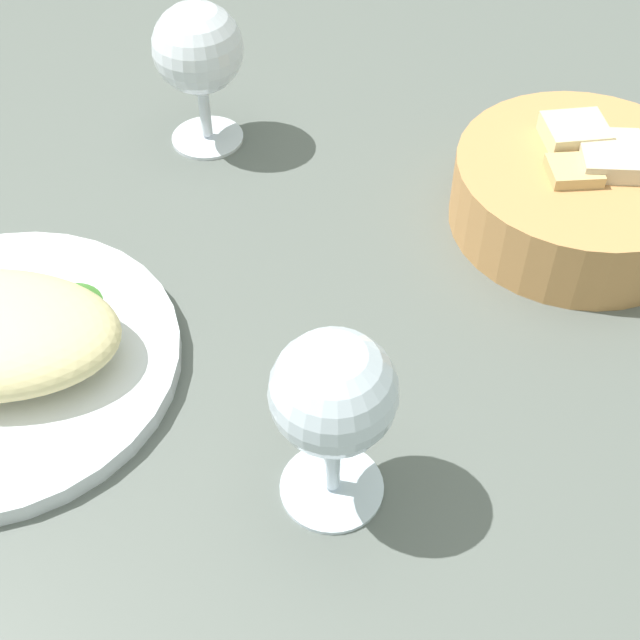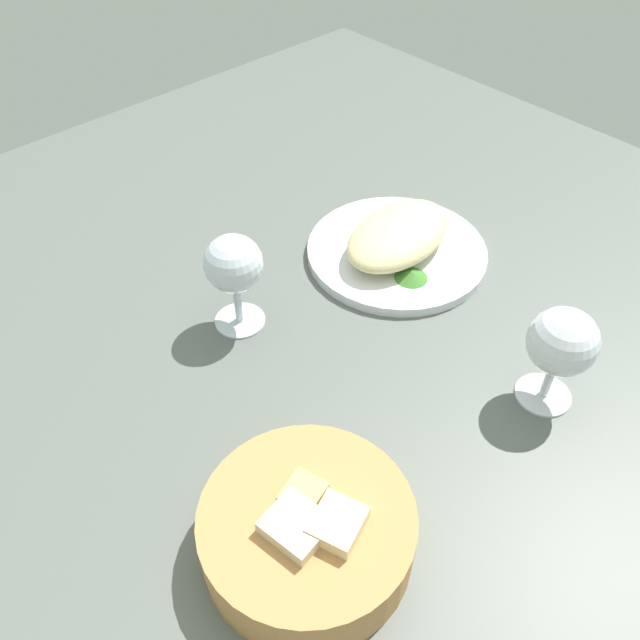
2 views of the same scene
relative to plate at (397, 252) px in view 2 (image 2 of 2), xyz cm
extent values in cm
cube|color=#585E59|center=(17.43, 5.54, -1.70)|extent=(140.00, 140.00, 2.00)
cylinder|color=silver|center=(0.00, 0.00, 0.00)|extent=(25.09, 25.09, 1.40)
ellipsoid|color=beige|center=(0.00, 0.00, 3.00)|extent=(19.57, 13.53, 4.61)
cone|color=#3E7C2C|center=(3.31, 5.29, 1.36)|extent=(4.49, 4.49, 1.31)
cylinder|color=tan|center=(38.18, 23.65, 2.20)|extent=(19.72, 19.72, 5.80)
cube|color=beige|center=(39.75, 24.04, 3.92)|extent=(5.45, 5.89, 5.25)
cube|color=beige|center=(37.03, 26.32, 4.37)|extent=(5.77, 5.49, 4.65)
cube|color=tan|center=(37.10, 21.97, 4.15)|extent=(4.55, 4.30, 3.76)
cylinder|color=silver|center=(24.23, -4.59, -0.40)|extent=(6.38, 6.38, 0.60)
cylinder|color=silver|center=(24.23, -4.59, 2.59)|extent=(1.00, 1.00, 5.37)
sphere|color=silver|center=(24.23, -4.59, 8.82)|extent=(7.11, 7.11, 7.11)
cylinder|color=silver|center=(6.36, 28.39, -0.40)|extent=(6.32, 6.32, 0.60)
cylinder|color=silver|center=(6.36, 28.39, 2.19)|extent=(1.00, 1.00, 4.58)
sphere|color=silver|center=(6.36, 28.39, 8.25)|extent=(7.54, 7.54, 7.54)
camera|label=1|loc=(29.59, -33.49, 46.31)|focal=49.97mm
camera|label=2|loc=(57.25, 45.93, 58.40)|focal=37.12mm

